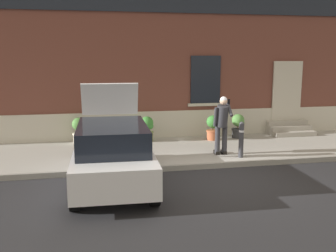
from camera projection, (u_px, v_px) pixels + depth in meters
ground_plane at (222, 179)px, 9.62m from camera, size 80.00×80.00×0.00m
sidewalk at (193, 150)px, 12.31m from camera, size 24.00×3.60×0.15m
curb_edge at (210, 166)px, 10.51m from camera, size 24.00×0.12×0.15m
building_facade at (177, 37)px, 14.06m from camera, size 24.00×1.52×7.50m
entrance_stoop at (289, 129)px, 14.44m from camera, size 1.61×0.96×0.48m
hatchback_car_white at (113, 153)px, 8.98m from camera, size 1.89×4.11×2.34m
bollard_near_person at (241, 138)px, 11.00m from camera, size 0.15×0.15×1.04m
bollard_far_left at (112, 144)px, 10.28m from camera, size 0.15×0.15×1.04m
person_on_phone at (222, 122)px, 11.21m from camera, size 0.51×0.51×1.74m
planter_cream at (79, 130)px, 12.88m from camera, size 0.44×0.44×0.86m
planter_olive at (147, 128)px, 13.14m from camera, size 0.44×0.44×0.86m
planter_terracotta at (213, 127)px, 13.37m from camera, size 0.44×0.44×0.86m
planter_charcoal at (238, 125)px, 13.68m from camera, size 0.44×0.44×0.86m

